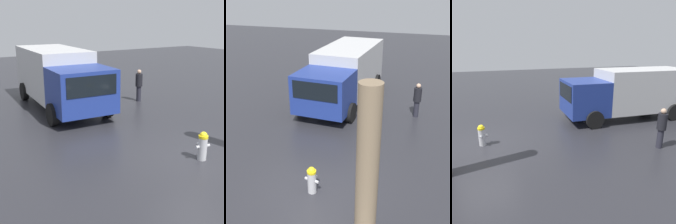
# 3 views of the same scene
# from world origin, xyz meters

# --- Properties ---
(ground_plane) EXTENTS (60.00, 60.00, 0.00)m
(ground_plane) POSITION_xyz_m (0.00, 0.00, 0.00)
(ground_plane) COLOR #28282D
(fire_hydrant) EXTENTS (0.38, 0.48, 0.88)m
(fire_hydrant) POSITION_xyz_m (0.00, -0.00, 0.45)
(fire_hydrant) COLOR #B7B7BC
(fire_hydrant) RESTS_ON ground_plane
(delivery_truck) EXTENTS (7.20, 3.08, 2.70)m
(delivery_truck) POSITION_xyz_m (7.82, 1.18, 1.49)
(delivery_truck) COLOR navy
(delivery_truck) RESTS_ON ground_plane
(pedestrian) EXTENTS (0.35, 0.35, 1.62)m
(pedestrian) POSITION_xyz_m (6.62, -2.64, 0.89)
(pedestrian) COLOR #23232D
(pedestrian) RESTS_ON ground_plane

